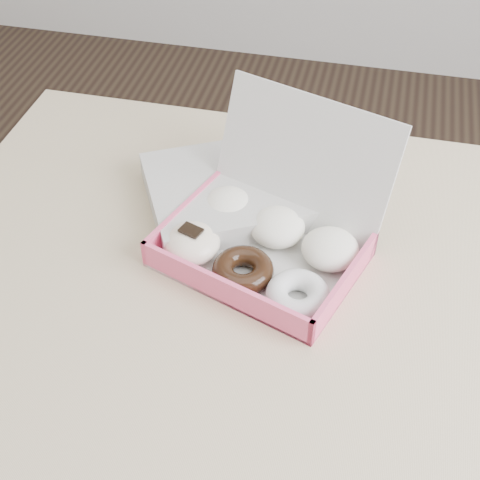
# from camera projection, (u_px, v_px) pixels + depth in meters

# --- Properties ---
(table) EXTENTS (1.20, 0.80, 0.75)m
(table) POSITION_uv_depth(u_px,v_px,m) (326.00, 333.00, 0.95)
(table) COLOR tan
(table) RESTS_ON ground
(donut_box) EXTENTS (0.33, 0.32, 0.19)m
(donut_box) POSITION_uv_depth(u_px,v_px,m) (265.00, 237.00, 0.93)
(donut_box) COLOR silver
(donut_box) RESTS_ON table
(newspapers) EXTENTS (0.33, 0.31, 0.04)m
(newspapers) POSITION_uv_depth(u_px,v_px,m) (237.00, 191.00, 1.02)
(newspapers) COLOR beige
(newspapers) RESTS_ON table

